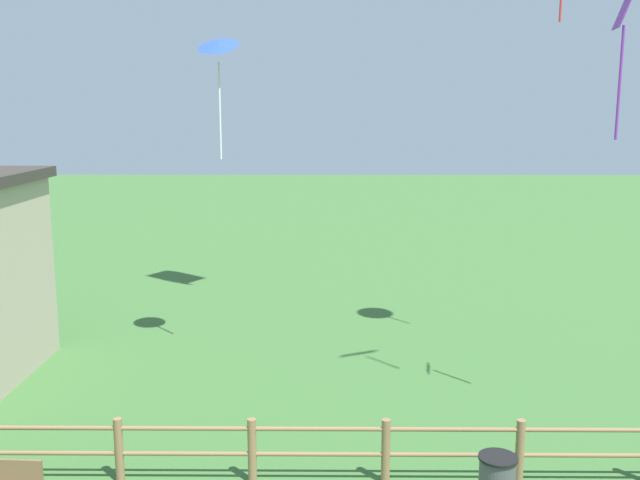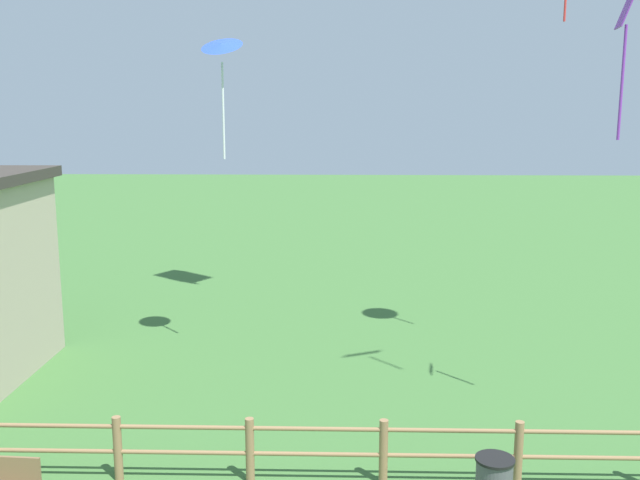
# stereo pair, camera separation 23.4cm
# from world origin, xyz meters

# --- Properties ---
(wooden_fence) EXTENTS (14.91, 0.14, 1.07)m
(wooden_fence) POSITION_xyz_m (0.00, 5.97, 0.61)
(wooden_fence) COLOR olive
(wooden_fence) RESTS_ON ground_plane
(kite_purple_streamer) EXTENTS (0.37, 0.60, 2.60)m
(kite_purple_streamer) POSITION_xyz_m (5.13, 8.01, 7.11)
(kite_purple_streamer) COLOR purple
(kite_blue_delta) EXTENTS (1.09, 1.03, 2.75)m
(kite_blue_delta) POSITION_xyz_m (-2.27, 11.65, 7.12)
(kite_blue_delta) COLOR blue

